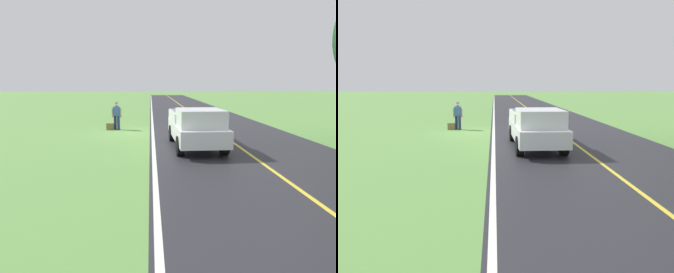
% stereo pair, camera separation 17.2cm
% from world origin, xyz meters
% --- Properties ---
extents(ground_plane, '(200.00, 200.00, 0.00)m').
position_xyz_m(ground_plane, '(0.00, 0.00, 0.00)').
color(ground_plane, '#609347').
extents(road_surface, '(8.24, 120.00, 0.00)m').
position_xyz_m(road_surface, '(-5.25, 0.00, 0.00)').
color(road_surface, '#28282D').
rests_on(road_surface, ground).
extents(lane_edge_line, '(0.16, 117.60, 0.00)m').
position_xyz_m(lane_edge_line, '(-1.31, 0.00, 0.01)').
color(lane_edge_line, silver).
rests_on(lane_edge_line, ground).
extents(lane_centre_line, '(0.14, 117.60, 0.00)m').
position_xyz_m(lane_centre_line, '(-5.25, 0.00, 0.01)').
color(lane_centre_line, gold).
rests_on(lane_centre_line, ground).
extents(hitchhiker_walking, '(0.62, 0.51, 1.75)m').
position_xyz_m(hitchhiker_walking, '(0.94, -1.22, 0.98)').
color(hitchhiker_walking, navy).
rests_on(hitchhiker_walking, ground).
extents(suitcase_carried, '(0.47, 0.22, 0.42)m').
position_xyz_m(suitcase_carried, '(1.36, -1.12, 0.21)').
color(suitcase_carried, brown).
rests_on(suitcase_carried, ground).
extents(pickup_truck_passing, '(2.21, 5.45, 1.82)m').
position_xyz_m(pickup_truck_passing, '(-3.23, 4.67, 0.97)').
color(pickup_truck_passing, silver).
rests_on(pickup_truck_passing, ground).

